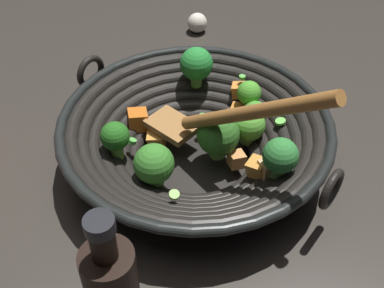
{
  "coord_description": "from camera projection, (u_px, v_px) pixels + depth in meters",
  "views": [
    {
      "loc": [
        -0.5,
        -0.11,
        0.52
      ],
      "look_at": [
        0.01,
        0.01,
        0.03
      ],
      "focal_mm": 46.57,
      "sensor_mm": 36.0,
      "label": 1
    }
  ],
  "objects": [
    {
      "name": "ground_plane",
      "position": [
        195.0,
        164.0,
        0.73
      ],
      "size": [
        4.0,
        4.0,
        0.0
      ],
      "primitive_type": "plane",
      "color": "#332D28"
    },
    {
      "name": "wok",
      "position": [
        197.0,
        136.0,
        0.69
      ],
      "size": [
        0.38,
        0.4,
        0.23
      ],
      "color": "black",
      "rests_on": "ground"
    },
    {
      "name": "garlic_bulb",
      "position": [
        197.0,
        23.0,
        0.99
      ],
      "size": [
        0.04,
        0.04,
        0.04
      ],
      "primitive_type": "sphere",
      "color": "silver",
      "rests_on": "ground"
    }
  ]
}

